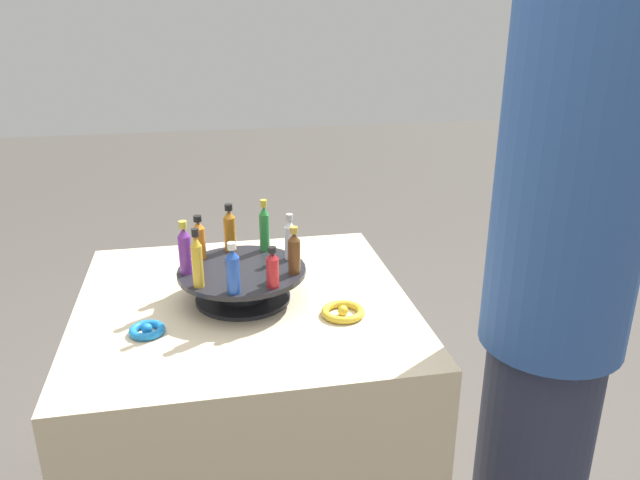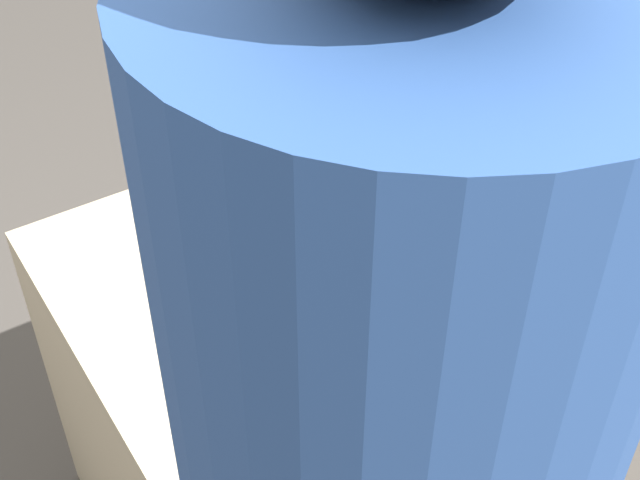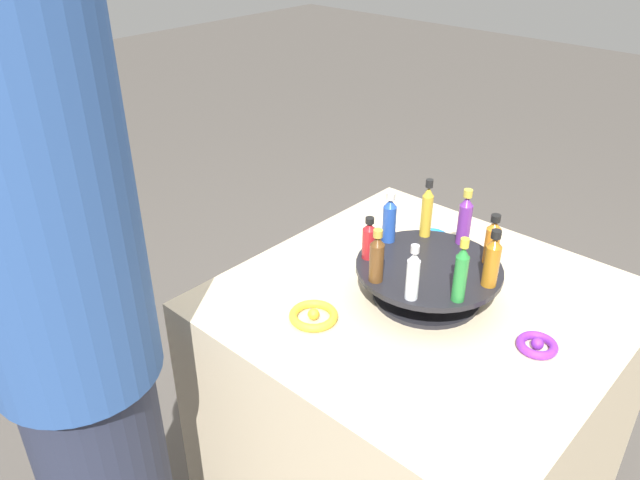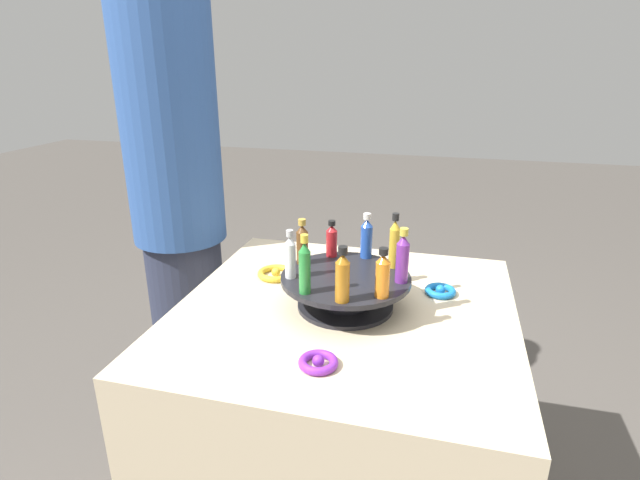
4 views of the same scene
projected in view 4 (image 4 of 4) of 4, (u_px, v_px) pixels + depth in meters
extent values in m
cube|color=beige|center=(343.00, 428.00, 1.34)|extent=(0.80, 0.80, 0.73)
cylinder|color=black|center=(345.00, 305.00, 1.21)|extent=(0.23, 0.23, 0.01)
cylinder|color=black|center=(345.00, 292.00, 1.20)|extent=(0.12, 0.12, 0.06)
cylinder|color=black|center=(346.00, 278.00, 1.18)|extent=(0.31, 0.31, 0.01)
cylinder|color=silver|center=(290.00, 261.00, 1.16)|extent=(0.03, 0.03, 0.08)
cone|color=silver|center=(290.00, 240.00, 1.14)|extent=(0.02, 0.02, 0.02)
cylinder|color=#B2B2B7|center=(290.00, 233.00, 1.13)|extent=(0.02, 0.02, 0.02)
cylinder|color=#288438|center=(305.00, 273.00, 1.08)|extent=(0.03, 0.03, 0.10)
cone|color=#288438|center=(304.00, 247.00, 1.06)|extent=(0.02, 0.02, 0.02)
cylinder|color=gold|center=(304.00, 239.00, 1.05)|extent=(0.02, 0.02, 0.02)
cylinder|color=#AD6B19|center=(342.00, 282.00, 1.04)|extent=(0.03, 0.03, 0.09)
cone|color=#AD6B19|center=(343.00, 258.00, 1.03)|extent=(0.03, 0.03, 0.02)
cylinder|color=black|center=(343.00, 250.00, 1.02)|extent=(0.02, 0.02, 0.02)
cylinder|color=orange|center=(382.00, 280.00, 1.07)|extent=(0.03, 0.03, 0.08)
cone|color=orange|center=(383.00, 258.00, 1.05)|extent=(0.03, 0.03, 0.02)
cylinder|color=black|center=(384.00, 251.00, 1.04)|extent=(0.02, 0.02, 0.01)
cylinder|color=#702D93|center=(402.00, 264.00, 1.13)|extent=(0.03, 0.03, 0.09)
cone|color=#702D93|center=(403.00, 240.00, 1.11)|extent=(0.03, 0.03, 0.02)
cylinder|color=gold|center=(404.00, 232.00, 1.10)|extent=(0.02, 0.02, 0.02)
cylinder|color=gold|center=(394.00, 248.00, 1.21)|extent=(0.03, 0.03, 0.10)
cone|color=gold|center=(395.00, 225.00, 1.19)|extent=(0.02, 0.02, 0.02)
cylinder|color=black|center=(396.00, 217.00, 1.19)|extent=(0.02, 0.02, 0.02)
cylinder|color=#234CAD|center=(366.00, 242.00, 1.28)|extent=(0.03, 0.03, 0.08)
cone|color=#234CAD|center=(367.00, 223.00, 1.26)|extent=(0.03, 0.03, 0.02)
cylinder|color=silver|center=(367.00, 216.00, 1.25)|extent=(0.02, 0.02, 0.02)
cylinder|color=#B21E23|center=(332.00, 243.00, 1.29)|extent=(0.03, 0.03, 0.07)
cone|color=#B21E23|center=(332.00, 228.00, 1.27)|extent=(0.03, 0.03, 0.02)
cylinder|color=black|center=(332.00, 223.00, 1.27)|extent=(0.02, 0.02, 0.01)
cylinder|color=brown|center=(302.00, 248.00, 1.24)|extent=(0.03, 0.03, 0.08)
cone|color=brown|center=(302.00, 229.00, 1.22)|extent=(0.03, 0.03, 0.02)
cylinder|color=#B79338|center=(302.00, 222.00, 1.22)|extent=(0.02, 0.02, 0.01)
torus|color=gold|center=(276.00, 273.00, 1.37)|extent=(0.10, 0.10, 0.02)
sphere|color=gold|center=(276.00, 272.00, 1.37)|extent=(0.02, 0.02, 0.02)
torus|color=purple|center=(319.00, 362.00, 0.97)|extent=(0.08, 0.08, 0.02)
sphere|color=purple|center=(319.00, 361.00, 0.97)|extent=(0.02, 0.02, 0.02)
torus|color=blue|center=(440.00, 291.00, 1.27)|extent=(0.08, 0.08, 0.02)
sphere|color=blue|center=(440.00, 290.00, 1.27)|extent=(0.02, 0.02, 0.02)
cylinder|color=#282D42|center=(191.00, 334.00, 1.79)|extent=(0.25, 0.25, 0.73)
cylinder|color=#2D5193|center=(168.00, 107.00, 1.51)|extent=(0.30, 0.30, 0.84)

